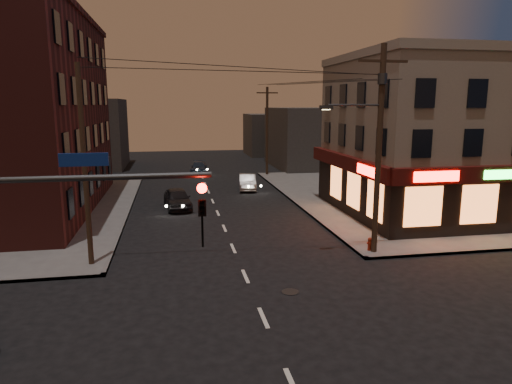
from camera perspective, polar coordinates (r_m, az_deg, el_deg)
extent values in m
plane|color=black|center=(16.62, 0.92, -15.45)|extent=(120.00, 120.00, 0.00)
cube|color=#514F4C|center=(40.27, 21.13, -0.30)|extent=(24.00, 28.00, 0.15)
cube|color=gray|center=(33.97, 23.65, 6.22)|extent=(15.00, 12.00, 10.00)
cube|color=gray|center=(34.03, 24.34, 15.05)|extent=(15.20, 12.20, 0.50)
cube|color=black|center=(30.87, 11.63, 0.34)|extent=(0.25, 12.12, 3.40)
cube|color=#3F0D0A|center=(30.48, 11.23, 3.65)|extent=(0.50, 12.60, 0.90)
cube|color=#FF140C|center=(25.81, 21.65, 1.81)|extent=(2.60, 0.06, 0.55)
cube|color=#26FF3F|center=(28.13, 28.58, 1.94)|extent=(2.40, 0.06, 0.50)
cube|color=#FF140C|center=(26.91, 13.66, 2.62)|extent=(0.06, 2.60, 0.55)
cube|color=orange|center=(29.16, 28.84, -1.21)|extent=(12.40, 0.08, 2.20)
cube|color=orange|center=(29.88, 12.08, 0.18)|extent=(0.08, 8.40, 2.20)
cube|color=#3F3D3A|center=(55.40, 7.46, 6.78)|extent=(10.00, 12.00, 7.00)
cube|color=#3F3D3A|center=(57.59, -20.62, 6.83)|extent=(9.00, 10.00, 8.00)
cube|color=#3F3D3A|center=(68.40, 2.23, 7.20)|extent=(8.00, 8.00, 6.00)
cylinder|color=#382619|center=(22.72, 15.09, 4.89)|extent=(0.28, 0.28, 10.00)
cube|color=#382619|center=(22.70, 15.63, 15.49)|extent=(2.40, 0.12, 0.12)
cylinder|color=#333538|center=(22.65, 15.52, 13.47)|extent=(0.44, 0.44, 0.50)
cylinder|color=#333538|center=(22.09, 12.27, 10.58)|extent=(2.60, 0.10, 0.10)
cube|color=#333538|center=(21.59, 8.77, 10.43)|extent=(0.60, 0.25, 0.18)
cube|color=#FFD88C|center=(21.59, 8.77, 10.16)|extent=(0.35, 0.15, 0.04)
cylinder|color=#382619|center=(47.69, 1.39, 7.60)|extent=(0.26, 0.26, 9.00)
cylinder|color=#382619|center=(21.63, -20.63, 2.95)|extent=(0.24, 0.24, 9.00)
cylinder|color=#333538|center=(9.22, -19.35, 1.70)|extent=(4.40, 0.12, 0.12)
imported|color=black|center=(9.21, -6.79, -0.93)|extent=(0.16, 0.20, 1.00)
sphere|color=#FF0C05|center=(9.05, -6.77, 0.47)|extent=(0.20, 0.20, 0.20)
cube|color=navy|center=(9.21, -20.72, 3.80)|extent=(0.90, 0.05, 0.25)
imported|color=black|center=(33.22, -9.80, -0.82)|extent=(2.20, 4.45, 1.46)
imported|color=slate|center=(40.12, -1.07, 1.26)|extent=(1.96, 4.25, 1.35)
imported|color=#1C2839|center=(50.40, -7.17, 3.07)|extent=(2.16, 4.31, 1.20)
cylinder|color=maroon|center=(23.78, 14.02, -6.46)|extent=(0.25, 0.25, 0.54)
sphere|color=maroon|center=(23.69, 14.06, -5.78)|extent=(0.22, 0.22, 0.22)
cylinder|color=maroon|center=(23.75, 14.04, -6.21)|extent=(0.31, 0.20, 0.11)
cylinder|color=maroon|center=(23.75, 14.04, -6.21)|extent=(0.20, 0.31, 0.11)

